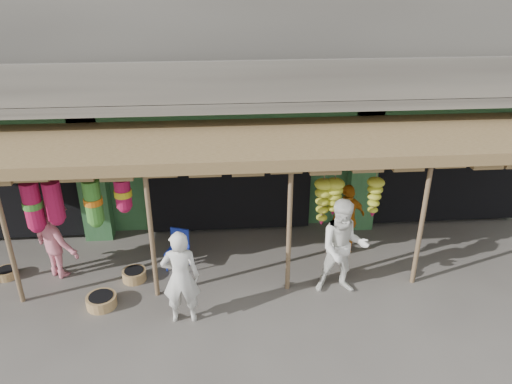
{
  "coord_description": "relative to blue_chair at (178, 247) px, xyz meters",
  "views": [
    {
      "loc": [
        -0.24,
        -8.05,
        5.93
      ],
      "look_at": [
        0.49,
        1.0,
        1.52
      ],
      "focal_mm": 35.0,
      "sensor_mm": 36.0,
      "label": 1
    }
  ],
  "objects": [
    {
      "name": "basket_left",
      "position": [
        -3.44,
        -0.12,
        -0.38
      ],
      "size": [
        0.44,
        0.44,
        0.18
      ],
      "primitive_type": "cylinder",
      "rotation": [
        0.0,
        0.0,
        -0.04
      ],
      "color": "#976D44",
      "rests_on": "ground"
    },
    {
      "name": "person_front",
      "position": [
        0.17,
        -1.68,
        0.43
      ],
      "size": [
        0.66,
        0.43,
        1.79
      ],
      "primitive_type": "imported",
      "rotation": [
        0.0,
        0.0,
        3.14
      ],
      "color": "silver",
      "rests_on": "ground"
    },
    {
      "name": "blue_chair",
      "position": [
        0.0,
        0.0,
        0.0
      ],
      "size": [
        0.52,
        0.52,
        0.83
      ],
      "rotation": [
        0.0,
        0.0,
        -0.37
      ],
      "color": "#192DA2",
      "rests_on": "ground"
    },
    {
      "name": "ground",
      "position": [
        1.13,
        -0.73,
        -0.47
      ],
      "size": [
        80.0,
        80.0,
        0.0
      ],
      "primitive_type": "plane",
      "color": "#514C47",
      "rests_on": "ground"
    },
    {
      "name": "building",
      "position": [
        1.13,
        4.13,
        2.9
      ],
      "size": [
        16.4,
        6.8,
        7.0
      ],
      "color": "gray",
      "rests_on": "ground"
    },
    {
      "name": "person_right",
      "position": [
        3.13,
        -1.08,
        0.5
      ],
      "size": [
        0.99,
        0.79,
        1.93
      ],
      "primitive_type": "imported",
      "rotation": [
        0.0,
        0.0,
        -0.07
      ],
      "color": "white",
      "rests_on": "ground"
    },
    {
      "name": "person_vendor",
      "position": [
        3.54,
        0.24,
        0.34
      ],
      "size": [
        1.02,
        0.81,
        1.62
      ],
      "primitive_type": "imported",
      "rotation": [
        0.0,
        0.0,
        3.65
      ],
      "color": "orange",
      "rests_on": "ground"
    },
    {
      "name": "person_shopper",
      "position": [
        -2.37,
        -0.11,
        0.37
      ],
      "size": [
        1.24,
        1.13,
        1.68
      ],
      "primitive_type": "imported",
      "rotation": [
        0.0,
        0.0,
        2.53
      ],
      "color": "#CF6D7D",
      "rests_on": "ground"
    },
    {
      "name": "basket_mid",
      "position": [
        -1.36,
        -1.2,
        -0.36
      ],
      "size": [
        0.6,
        0.6,
        0.21
      ],
      "primitive_type": "cylinder",
      "rotation": [
        0.0,
        0.0,
        0.09
      ],
      "color": "#9B7945",
      "rests_on": "ground"
    },
    {
      "name": "basket_right",
      "position": [
        -0.87,
        -0.41,
        -0.36
      ],
      "size": [
        0.48,
        0.48,
        0.22
      ],
      "primitive_type": "cylinder",
      "rotation": [
        0.0,
        0.0,
        -0.01
      ],
      "color": "olive",
      "rests_on": "ground"
    },
    {
      "name": "awning",
      "position": [
        0.96,
        0.07,
        2.11
      ],
      "size": [
        14.0,
        2.7,
        2.79
      ],
      "color": "brown",
      "rests_on": "ground"
    }
  ]
}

